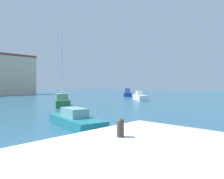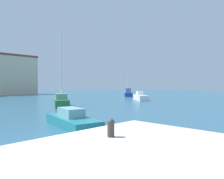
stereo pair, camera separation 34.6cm
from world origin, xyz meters
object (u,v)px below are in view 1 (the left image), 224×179
sailboat_blue_far_left (127,93)px  motorboat_white_far_right (140,97)px  mooring_bollard (120,127)px  sailboat_green_outer_mooring (62,101)px  motorboat_teal_near_pier (75,120)px

sailboat_blue_far_left → motorboat_white_far_right: bearing=-130.7°
mooring_bollard → sailboat_green_outer_mooring: size_ratio=0.06×
mooring_bollard → sailboat_green_outer_mooring: bearing=61.7°
mooring_bollard → sailboat_blue_far_left: size_ratio=0.09×
mooring_bollard → motorboat_teal_near_pier: bearing=64.6°
mooring_bollard → sailboat_green_outer_mooring: 19.00m
motorboat_teal_near_pier → sailboat_green_outer_mooring: bearing=60.1°
sailboat_blue_far_left → motorboat_teal_near_pier: sailboat_blue_far_left is taller
mooring_bollard → motorboat_white_far_right: 28.56m
sailboat_green_outer_mooring → motorboat_teal_near_pier: bearing=-119.9°
sailboat_blue_far_left → sailboat_green_outer_mooring: sailboat_green_outer_mooring is taller
mooring_bollard → sailboat_blue_far_left: (31.18, 25.19, -0.57)m
motorboat_white_far_right → sailboat_green_outer_mooring: size_ratio=0.55×
mooring_bollard → motorboat_teal_near_pier: (2.81, 5.92, -0.80)m
sailboat_blue_far_left → motorboat_teal_near_pier: (-28.37, -19.27, -0.23)m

